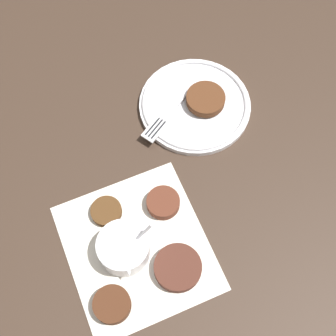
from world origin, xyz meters
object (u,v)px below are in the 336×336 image
serving_plate (195,105)px  fork (165,118)px  sauce_bowl (126,248)px  fritter_on_plate (206,99)px

serving_plate → fork: (0.02, -0.07, 0.01)m
fork → sauce_bowl: bearing=-28.4°
serving_plate → fritter_on_plate: bearing=81.1°
serving_plate → fork: bearing=-72.8°
serving_plate → fritter_on_plate: size_ratio=2.88×
serving_plate → fritter_on_plate: (0.00, 0.02, 0.02)m
fritter_on_plate → fork: size_ratio=0.60×
sauce_bowl → fork: 0.28m
sauce_bowl → serving_plate: size_ratio=0.44×
fritter_on_plate → fork: bearing=-78.5°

